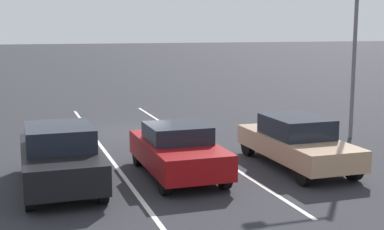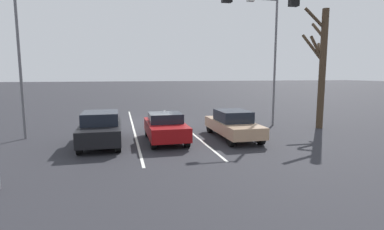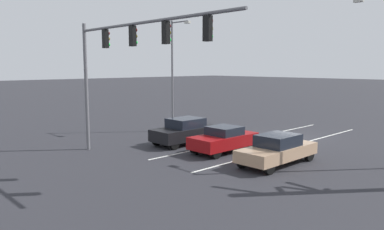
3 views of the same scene
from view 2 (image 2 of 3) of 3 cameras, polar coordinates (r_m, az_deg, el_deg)
ground_plane at (r=21.74m, az=-7.18°, el=-1.18°), size 240.00×240.00×0.00m
lane_stripe_left_divider at (r=19.65m, az=-1.75°, el=-2.06°), size 0.12×16.78×0.01m
lane_stripe_center_divider at (r=19.26m, az=-11.12°, el=-2.41°), size 0.12×16.78×0.01m
car_black_rightlane_front at (r=14.96m, az=-16.98°, el=-2.44°), size 1.87×4.34×1.59m
car_tan_leftlane_front at (r=15.94m, az=7.80°, el=-1.74°), size 1.76×4.61×1.47m
car_maroon_midlane_front at (r=15.13m, az=-5.08°, el=-2.29°), size 1.82×4.05×1.43m
traffic_signal_gantry at (r=9.80m, az=-12.34°, el=19.82°), size 11.43×0.37×7.10m
street_lamp_right_shoulder at (r=17.72m, az=-29.47°, el=10.78°), size 1.93×0.24×7.97m
street_lamp_left_shoulder at (r=20.20m, az=14.99°, el=11.31°), size 2.10×0.24×8.12m
bare_tree_near at (r=20.31m, az=23.38°, el=8.98°), size 2.19×1.87×7.31m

